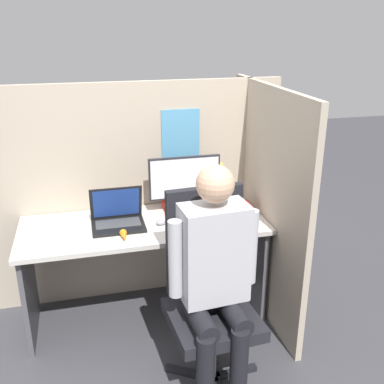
% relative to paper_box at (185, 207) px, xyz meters
% --- Properties ---
extents(ground_plane, '(12.00, 12.00, 0.00)m').
position_rel_paper_box_xyz_m(ground_plane, '(-0.31, -0.45, -0.73)').
color(ground_plane, '#3D3D42').
extents(cubicle_panel_back, '(2.08, 0.05, 1.57)m').
position_rel_paper_box_xyz_m(cubicle_panel_back, '(-0.30, 0.19, 0.05)').
color(cubicle_panel_back, tan).
rests_on(cubicle_panel_back, ground).
extents(cubicle_panel_right, '(0.04, 1.24, 1.57)m').
position_rel_paper_box_xyz_m(cubicle_panel_right, '(0.51, -0.20, 0.05)').
color(cubicle_panel_right, tan).
rests_on(cubicle_panel_right, ground).
extents(desk, '(1.58, 0.62, 0.70)m').
position_rel_paper_box_xyz_m(desk, '(-0.31, -0.14, -0.19)').
color(desk, beige).
rests_on(desk, ground).
extents(paper_box, '(0.28, 0.26, 0.06)m').
position_rel_paper_box_xyz_m(paper_box, '(0.00, 0.00, 0.00)').
color(paper_box, red).
rests_on(paper_box, desk).
extents(monitor, '(0.49, 0.19, 0.33)m').
position_rel_paper_box_xyz_m(monitor, '(0.00, 0.00, 0.19)').
color(monitor, '#232328').
rests_on(monitor, paper_box).
extents(laptop, '(0.33, 0.25, 0.25)m').
position_rel_paper_box_xyz_m(laptop, '(-0.47, -0.13, 0.02)').
color(laptop, black).
rests_on(laptop, desk).
extents(mouse, '(0.06, 0.05, 0.03)m').
position_rel_paper_box_xyz_m(mouse, '(-0.20, -0.19, -0.01)').
color(mouse, gray).
rests_on(mouse, desk).
extents(stapler, '(0.05, 0.15, 0.05)m').
position_rel_paper_box_xyz_m(stapler, '(0.41, -0.11, -0.00)').
color(stapler, '#A31919').
rests_on(stapler, desk).
extents(carrot_toy, '(0.05, 0.12, 0.05)m').
position_rel_paper_box_xyz_m(carrot_toy, '(-0.45, -0.34, -0.00)').
color(carrot_toy, orange).
rests_on(carrot_toy, desk).
extents(office_chair, '(0.53, 0.57, 1.09)m').
position_rel_paper_box_xyz_m(office_chair, '(-0.04, -0.74, -0.19)').
color(office_chair, black).
rests_on(office_chair, ground).
extents(person, '(0.48, 0.41, 1.30)m').
position_rel_paper_box_xyz_m(person, '(-0.05, -0.90, 0.02)').
color(person, black).
rests_on(person, ground).
extents(coffee_mug, '(0.09, 0.09, 0.11)m').
position_rel_paper_box_xyz_m(coffee_mug, '(0.36, -0.04, 0.03)').
color(coffee_mug, teal).
rests_on(coffee_mug, desk).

